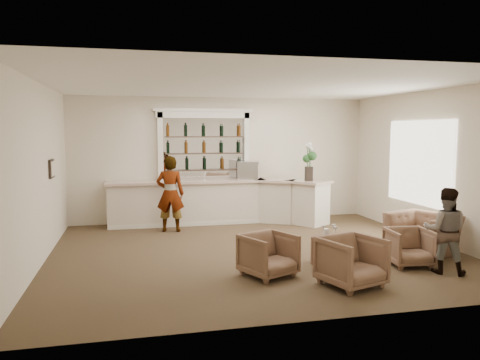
# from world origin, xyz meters

# --- Properties ---
(ground) EXTENTS (8.00, 8.00, 0.00)m
(ground) POSITION_xyz_m (0.00, 0.00, 0.00)
(ground) COLOR brown
(ground) RESTS_ON ground
(room_shell) EXTENTS (8.04, 7.02, 3.32)m
(room_shell) POSITION_xyz_m (0.16, 0.71, 2.34)
(room_shell) COLOR beige
(room_shell) RESTS_ON ground
(bar_counter) EXTENTS (5.72, 1.80, 1.14)m
(bar_counter) POSITION_xyz_m (-0.16, 3.00, 0.57)
(bar_counter) COLOR beige
(bar_counter) RESTS_ON ground
(back_bar_alcove) EXTENTS (2.64, 0.25, 3.00)m
(back_bar_alcove) POSITION_xyz_m (-0.50, 3.41, 2.03)
(back_bar_alcove) COLOR white
(back_bar_alcove) RESTS_ON ground
(cocktail_table) EXTENTS (0.70, 0.70, 0.50)m
(cocktail_table) POSITION_xyz_m (1.10, -1.13, 0.25)
(cocktail_table) COLOR #4D3121
(cocktail_table) RESTS_ON ground
(sommelier) EXTENTS (0.74, 0.57, 1.83)m
(sommelier) POSITION_xyz_m (-1.50, 2.32, 0.91)
(sommelier) COLOR gray
(sommelier) RESTS_ON ground
(guest) EXTENTS (0.90, 0.86, 1.47)m
(guest) POSITION_xyz_m (2.78, -2.08, 0.73)
(guest) COLOR gray
(guest) RESTS_ON ground
(armchair_left) EXTENTS (1.03, 1.04, 0.72)m
(armchair_left) POSITION_xyz_m (-0.20, -1.59, 0.36)
(armchair_left) COLOR brown
(armchair_left) RESTS_ON ground
(armchair_center) EXTENTS (1.07, 1.08, 0.79)m
(armchair_center) POSITION_xyz_m (0.92, -2.37, 0.39)
(armchair_center) COLOR brown
(armchair_center) RESTS_ON ground
(armchair_right) EXTENTS (0.80, 0.82, 0.67)m
(armchair_right) POSITION_xyz_m (2.45, -1.56, 0.34)
(armchair_right) COLOR brown
(armchair_right) RESTS_ON ground
(armchair_far) EXTENTS (1.40, 1.48, 0.77)m
(armchair_far) POSITION_xyz_m (3.25, -0.77, 0.38)
(armchair_far) COLOR brown
(armchair_far) RESTS_ON ground
(espresso_machine) EXTENTS (0.64, 0.58, 0.48)m
(espresso_machine) POSITION_xyz_m (0.61, 3.09, 1.38)
(espresso_machine) COLOR silver
(espresso_machine) RESTS_ON bar_counter
(flower_vase) EXTENTS (0.26, 0.26, 0.97)m
(flower_vase) POSITION_xyz_m (2.03, 2.33, 1.69)
(flower_vase) COLOR black
(flower_vase) RESTS_ON bar_counter
(wine_glass_bar_left) EXTENTS (0.07, 0.07, 0.21)m
(wine_glass_bar_left) POSITION_xyz_m (-0.55, 3.00, 1.25)
(wine_glass_bar_left) COLOR white
(wine_glass_bar_left) RESTS_ON bar_counter
(wine_glass_bar_right) EXTENTS (0.07, 0.07, 0.21)m
(wine_glass_bar_right) POSITION_xyz_m (0.36, 3.01, 1.25)
(wine_glass_bar_right) COLOR white
(wine_glass_bar_right) RESTS_ON bar_counter
(wine_glass_tbl_a) EXTENTS (0.07, 0.07, 0.21)m
(wine_glass_tbl_a) POSITION_xyz_m (0.98, -1.10, 0.60)
(wine_glass_tbl_a) COLOR white
(wine_glass_tbl_a) RESTS_ON cocktail_table
(wine_glass_tbl_b) EXTENTS (0.07, 0.07, 0.21)m
(wine_glass_tbl_b) POSITION_xyz_m (1.20, -1.05, 0.60)
(wine_glass_tbl_b) COLOR white
(wine_glass_tbl_b) RESTS_ON cocktail_table
(wine_glass_tbl_c) EXTENTS (0.07, 0.07, 0.21)m
(wine_glass_tbl_c) POSITION_xyz_m (1.14, -1.26, 0.60)
(wine_glass_tbl_c) COLOR white
(wine_glass_tbl_c) RESTS_ON cocktail_table
(napkin_holder) EXTENTS (0.08, 0.08, 0.12)m
(napkin_holder) POSITION_xyz_m (1.08, -0.99, 0.56)
(napkin_holder) COLOR white
(napkin_holder) RESTS_ON cocktail_table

